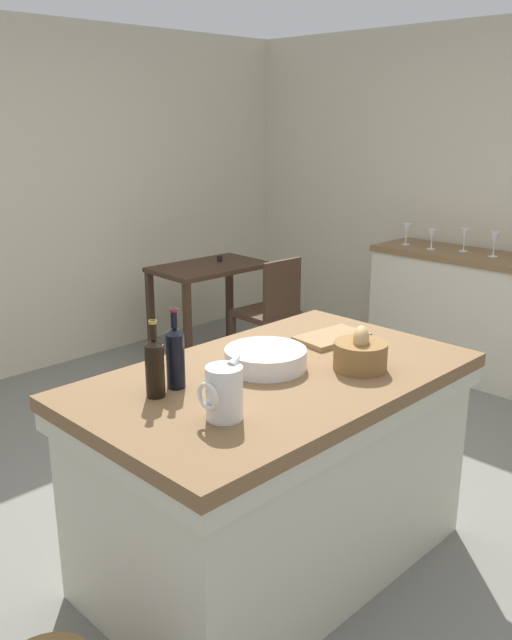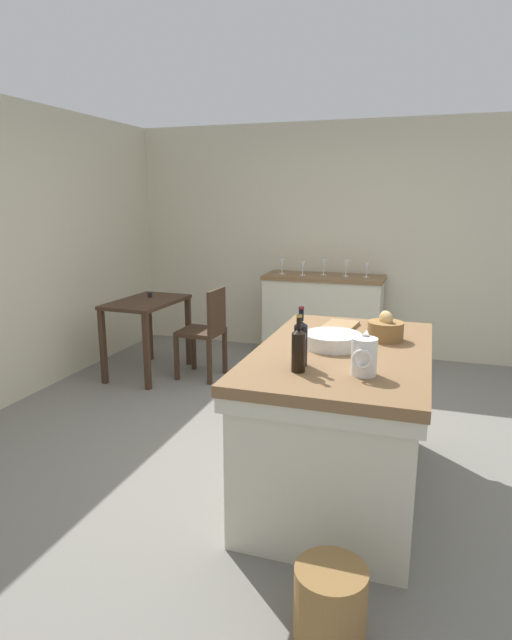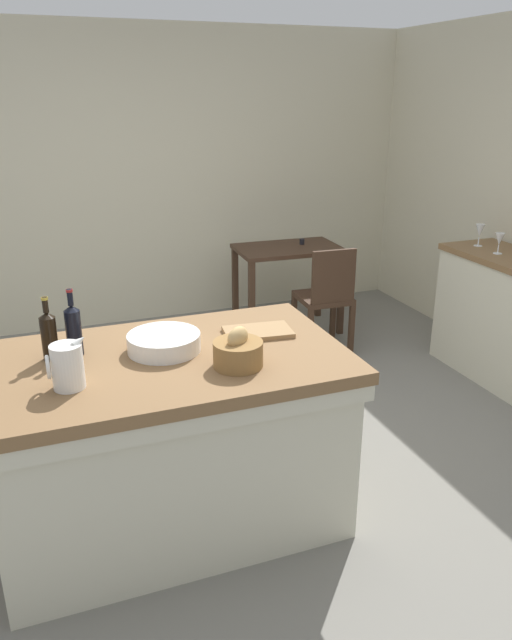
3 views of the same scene
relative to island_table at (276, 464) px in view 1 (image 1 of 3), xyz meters
The scene contains 16 objects.
ground_plane 0.79m from the island_table, 42.86° to the left, with size 6.76×6.76×0.00m, color slate.
wall_back 3.16m from the island_table, 81.44° to the left, with size 5.32×0.12×2.60m, color beige.
island_table is the anchor object (origin of this frame).
side_cabinet 2.79m from the island_table, 13.39° to the left, with size 0.52×1.33×0.94m.
writing_desk 2.74m from the island_table, 54.58° to the left, with size 0.92×0.60×0.82m.
wooden_chair 2.32m from the island_table, 44.26° to the left, with size 0.42×0.42×0.91m.
pitcher 0.70m from the island_table, 159.25° to the right, with size 0.17×0.13×0.23m.
wash_bowl 0.46m from the island_table, 83.45° to the left, with size 0.34×0.34×0.08m, color white.
bread_basket 0.60m from the island_table, 37.72° to the right, with size 0.22×0.22×0.19m.
cutting_board 0.66m from the island_table, 12.19° to the left, with size 0.33×0.20×0.02m, color #99754C.
wine_bottle_dark 0.69m from the island_table, 156.07° to the left, with size 0.07×0.07×0.32m.
wine_bottle_amber 0.75m from the island_table, 162.46° to the left, with size 0.07×0.07×0.30m.
wine_glass_left 2.81m from the island_table, ahead, with size 0.07×0.07×0.18m.
wine_glass_middle 2.88m from the island_table, 13.47° to the left, with size 0.07×0.07×0.17m.
wine_glass_right 2.85m from the island_table, 18.27° to the left, with size 0.07×0.07×0.15m.
wine_glass_far_right 2.96m from the island_table, 22.68° to the left, with size 0.07×0.07×0.17m.
Camera 1 is at (-2.33, -2.18, 1.91)m, focal length 37.70 mm.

